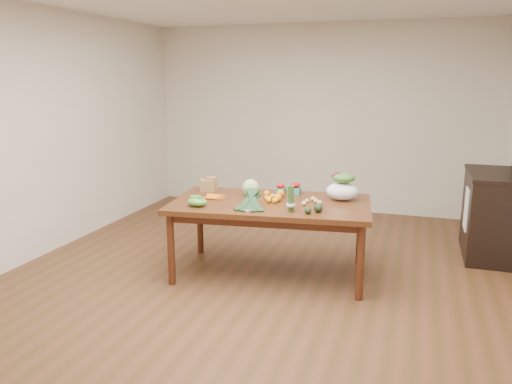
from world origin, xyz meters
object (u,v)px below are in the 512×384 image
(cabbage, at_px, (251,188))
(mandarin_cluster, at_px, (273,197))
(paper_bag, at_px, (208,184))
(asparagus_bundle, at_px, (291,198))
(salad_bag, at_px, (342,188))
(cabinet, at_px, (490,214))
(dining_table, at_px, (271,238))
(kale_bunch, at_px, (250,201))

(cabbage, xyz_separation_m, mandarin_cluster, (0.28, -0.15, -0.05))
(paper_bag, distance_m, cabbage, 0.51)
(asparagus_bundle, relative_size, salad_bag, 0.78)
(mandarin_cluster, bearing_deg, cabbage, 151.26)
(cabinet, xyz_separation_m, cabbage, (-2.41, -1.10, 0.37))
(dining_table, relative_size, cabbage, 11.07)
(kale_bunch, height_order, asparagus_bundle, asparagus_bundle)
(paper_bag, distance_m, asparagus_bundle, 1.18)
(paper_bag, bearing_deg, salad_bag, 1.95)
(cabbage, bearing_deg, asparagus_bundle, -40.83)
(cabinet, xyz_separation_m, asparagus_bundle, (-1.87, -1.57, 0.40))
(dining_table, xyz_separation_m, mandarin_cluster, (0.01, 0.02, 0.42))
(paper_bag, xyz_separation_m, cabbage, (0.51, -0.07, 0.01))
(cabinet, height_order, asparagus_bundle, asparagus_bundle)
(dining_table, relative_size, paper_bag, 9.02)
(dining_table, distance_m, kale_bunch, 0.58)
(dining_table, bearing_deg, cabbage, 140.64)
(dining_table, xyz_separation_m, paper_bag, (-0.77, 0.24, 0.45))
(salad_bag, bearing_deg, mandarin_cluster, -157.19)
(paper_bag, distance_m, mandarin_cluster, 0.82)
(dining_table, distance_m, mandarin_cluster, 0.42)
(cabinet, distance_m, paper_bag, 3.12)
(dining_table, bearing_deg, mandarin_cluster, 47.01)
(cabbage, height_order, asparagus_bundle, asparagus_bundle)
(cabinet, relative_size, cabbage, 5.87)
(cabinet, relative_size, kale_bunch, 2.55)
(cabinet, bearing_deg, mandarin_cluster, -149.53)
(cabbage, bearing_deg, cabinet, 24.53)
(asparagus_bundle, bearing_deg, salad_bag, 50.56)
(mandarin_cluster, bearing_deg, salad_bag, 22.81)
(kale_bunch, bearing_deg, cabinet, 28.98)
(salad_bag, bearing_deg, kale_bunch, -139.99)
(mandarin_cluster, bearing_deg, cabinet, 30.47)
(dining_table, bearing_deg, kale_bunch, -112.93)
(cabinet, xyz_separation_m, mandarin_cluster, (-2.13, -1.25, 0.32))
(asparagus_bundle, height_order, salad_bag, asparagus_bundle)
(cabinet, distance_m, cabbage, 2.68)
(dining_table, height_order, mandarin_cluster, mandarin_cluster)
(cabinet, bearing_deg, kale_bunch, -144.22)
(kale_bunch, height_order, salad_bag, salad_bag)
(asparagus_bundle, bearing_deg, kale_bunch, -179.89)
(kale_bunch, distance_m, salad_bag, 0.99)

